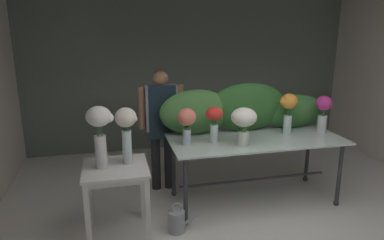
% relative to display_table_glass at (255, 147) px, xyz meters
% --- Properties ---
extents(ground_plane, '(8.44, 8.44, 0.00)m').
position_rel_display_table_glass_xyz_m(ground_plane, '(-0.27, 0.39, -0.71)').
color(ground_plane, silver).
extents(wall_back, '(5.80, 0.12, 2.88)m').
position_rel_display_table_glass_xyz_m(wall_back, '(-0.27, 2.31, 0.73)').
color(wall_back, slate).
rests_on(wall_back, ground).
extents(display_table_glass, '(2.10, 0.92, 0.83)m').
position_rel_display_table_glass_xyz_m(display_table_glass, '(0.00, 0.00, 0.00)').
color(display_table_glass, silver).
rests_on(display_table_glass, ground).
extents(side_table_white, '(0.65, 0.64, 0.78)m').
position_rel_display_table_glass_xyz_m(side_table_white, '(-1.68, -0.39, -0.04)').
color(side_table_white, silver).
rests_on(side_table_white, ground).
extents(florist, '(0.59, 0.24, 1.61)m').
position_rel_display_table_glass_xyz_m(florist, '(-1.06, 0.61, 0.28)').
color(florist, '#232328').
rests_on(florist, ground).
extents(foliage_backdrop, '(2.24, 0.30, 0.62)m').
position_rel_display_table_glass_xyz_m(foliage_backdrop, '(-0.04, 0.34, 0.39)').
color(foliage_backdrop, '#477F3D').
rests_on(foliage_backdrop, display_table_glass).
extents(vase_scarlet_freesia, '(0.20, 0.20, 0.42)m').
position_rel_display_table_glass_xyz_m(vase_scarlet_freesia, '(-0.54, -0.03, 0.39)').
color(vase_scarlet_freesia, silver).
rests_on(vase_scarlet_freesia, display_table_glass).
extents(vase_magenta_snapdragons, '(0.20, 0.20, 0.47)m').
position_rel_display_table_glass_xyz_m(vase_magenta_snapdragons, '(0.92, 0.06, 0.40)').
color(vase_magenta_snapdragons, silver).
rests_on(vase_magenta_snapdragons, display_table_glass).
extents(vase_sunset_tulips, '(0.24, 0.21, 0.51)m').
position_rel_display_table_glass_xyz_m(vase_sunset_tulips, '(0.45, 0.09, 0.45)').
color(vase_sunset_tulips, silver).
rests_on(vase_sunset_tulips, display_table_glass).
extents(vase_coral_ranunculus, '(0.21, 0.21, 0.43)m').
position_rel_display_table_glass_xyz_m(vase_coral_ranunculus, '(-0.87, -0.04, 0.39)').
color(vase_coral_ranunculus, silver).
rests_on(vase_coral_ranunculus, display_table_glass).
extents(vase_ivory_hydrangea, '(0.29, 0.29, 0.44)m').
position_rel_display_table_glass_xyz_m(vase_ivory_hydrangea, '(-0.25, -0.22, 0.41)').
color(vase_ivory_hydrangea, silver).
rests_on(vase_ivory_hydrangea, display_table_glass).
extents(vase_white_roses_tall, '(0.26, 0.24, 0.63)m').
position_rel_display_table_glass_xyz_m(vase_white_roses_tall, '(-1.81, -0.39, 0.47)').
color(vase_white_roses_tall, silver).
rests_on(vase_white_roses_tall, side_table_white).
extents(vase_cream_lisianthus_tall, '(0.23, 0.22, 0.59)m').
position_rel_display_table_glass_xyz_m(vase_cream_lisianthus_tall, '(-1.55, -0.33, 0.44)').
color(vase_cream_lisianthus_tall, silver).
rests_on(vase_cream_lisianthus_tall, side_table_white).
extents(watering_can, '(0.35, 0.18, 0.34)m').
position_rel_display_table_glass_xyz_m(watering_can, '(-1.07, -0.47, -0.58)').
color(watering_can, '#999EA3').
rests_on(watering_can, ground).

